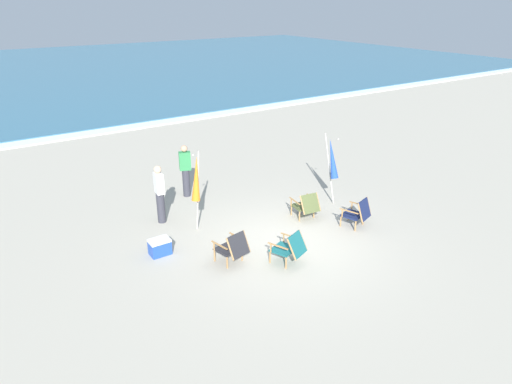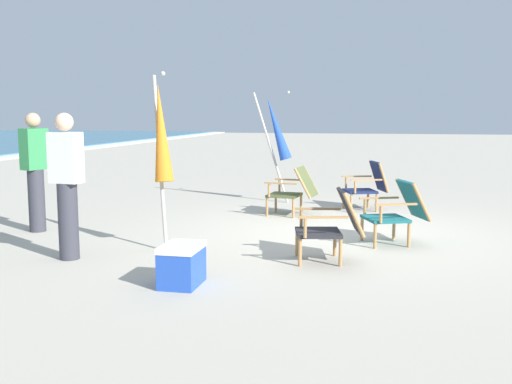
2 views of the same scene
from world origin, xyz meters
The scene contains 10 objects.
ground_plane centered at (0.00, 0.00, 0.00)m, with size 80.00×80.00×0.00m, color #B7AF9E.
beach_chair_front_right centered at (-1.56, -0.05, 0.43)m, with size 0.71×0.82×0.80m.
beach_chair_far_center centered at (2.13, -0.34, 0.43)m, with size 0.76×0.82×0.82m.
beach_chair_back_right centered at (1.31, 0.80, 0.42)m, with size 0.66×0.82×0.79m.
beach_chair_front_left centered at (-0.48, -0.77, 0.43)m, with size 0.80×0.90×0.79m.
umbrella_furled_blue centered at (2.68, 1.34, 1.32)m, with size 0.31×0.77×2.03m.
umbrella_furled_orange centered at (-1.39, 1.99, 1.38)m, with size 0.45×0.42×2.10m.
person_near_chairs centered at (-0.73, 4.08, 0.84)m, with size 0.39×0.30×1.63m.
person_by_waterline centered at (-2.08, 2.84, 0.84)m, with size 0.23×0.36×1.63m.
cooler_box centered at (-2.80, 1.27, 0.20)m, with size 0.49×0.35×0.40m.
Camera 2 is at (-8.06, -0.57, 1.63)m, focal length 42.00 mm.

